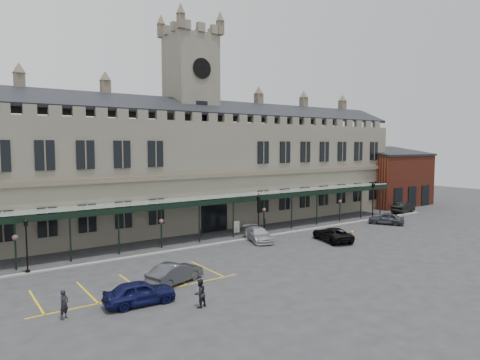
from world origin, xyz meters
TOP-DOWN VIEW (x-y plane):
  - ground at (0.00, 0.00)m, footprint 140.00×140.00m
  - station_building at (0.00, 15.91)m, footprint 60.00×10.36m
  - clock_tower at (0.00, 16.00)m, footprint 5.60×5.60m
  - canopy at (0.00, 7.46)m, footprint 50.00×4.10m
  - brick_annex at (34.00, 12.97)m, footprint 12.40×8.36m
  - kerb at (0.00, 5.50)m, footprint 60.00×0.40m
  - parking_markings at (-14.00, -1.50)m, footprint 16.00×6.00m
  - tree_behind_mid at (8.00, 25.00)m, footprint 6.00×6.00m
  - tree_behind_right at (24.00, 25.00)m, footprint 6.00×6.00m
  - lamp_post_left at (-19.46, 5.57)m, footprint 0.40×0.40m
  - lamp_post_mid at (1.86, 5.37)m, footprint 0.43×0.43m
  - lamp_post_right at (19.56, 5.01)m, footprint 0.47×0.47m
  - traffic_cone at (10.49, 0.61)m, footprint 0.45×0.45m
  - sign_board at (1.58, 8.96)m, footprint 0.73×0.19m
  - bollard_left at (-2.69, 9.38)m, footprint 0.15×0.15m
  - bollard_right at (6.02, 9.63)m, footprint 0.18×0.18m
  - car_left_a at (-15.00, -4.96)m, footprint 4.36×2.02m
  - car_left_b at (-11.50, -2.59)m, footprint 4.57×2.87m
  - car_taxi at (1.00, 4.29)m, footprint 3.19×5.00m
  - car_van at (7.00, 0.12)m, footprint 3.46×5.32m
  - car_right_a at (19.00, 2.60)m, footprint 3.41×4.38m
  - car_right_b at (28.38, 6.63)m, footprint 4.79×2.43m
  - person_a at (-19.20, -4.63)m, footprint 0.71×0.66m
  - person_b at (-12.30, -7.42)m, footprint 0.96×0.84m

SIDE VIEW (x-z plane):
  - ground at x=0.00m, z-range 0.00..0.00m
  - parking_markings at x=-14.00m, z-range -0.01..0.01m
  - kerb at x=0.00m, z-range 0.00..0.12m
  - traffic_cone at x=10.49m, z-range -0.01..0.71m
  - bollard_left at x=-2.69m, z-range 0.00..0.83m
  - bollard_right at x=6.02m, z-range 0.00..0.99m
  - sign_board at x=1.58m, z-range -0.01..1.24m
  - car_taxi at x=1.00m, z-range 0.00..1.35m
  - car_van at x=7.00m, z-range 0.00..1.36m
  - car_right_a at x=19.00m, z-range 0.00..1.39m
  - car_left_b at x=-11.50m, z-range 0.00..1.42m
  - car_left_a at x=-15.00m, z-range 0.00..1.45m
  - car_right_b at x=28.38m, z-range 0.00..1.51m
  - person_a at x=-19.20m, z-range 0.00..1.62m
  - person_b at x=-12.30m, z-range 0.00..1.68m
  - canopy at x=0.00m, z-range 0.25..4.55m
  - lamp_post_left at x=-19.46m, z-range 0.39..4.61m
  - lamp_post_mid at x=1.86m, z-range 0.43..5.01m
  - lamp_post_right at x=19.56m, z-range 0.46..5.39m
  - brick_annex at x=34.00m, z-range -0.46..8.77m
  - station_building at x=0.00m, z-range -2.18..15.12m
  - tree_behind_mid at x=8.00m, z-range 4.81..20.81m
  - tree_behind_right at x=24.00m, z-range 4.81..20.81m
  - clock_tower at x=0.00m, z-range 0.71..25.51m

